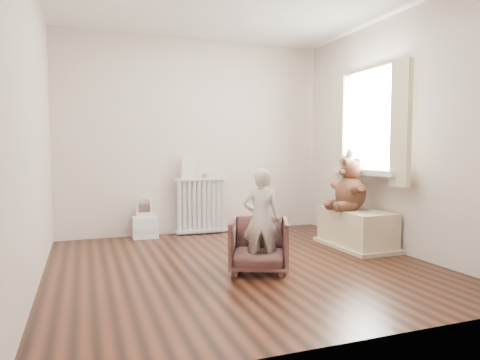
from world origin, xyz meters
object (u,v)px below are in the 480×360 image
object	(u,v)px
plush_cat	(347,160)
child	(261,220)
radiator	(201,205)
teddy_bear	(351,189)
toy_vanity	(145,216)
armchair	(259,245)
toy_bench	(356,230)

from	to	relation	value
plush_cat	child	bearing A→B (deg)	-128.78
radiator	child	bearing A→B (deg)	-89.18
child	teddy_bear	distance (m)	1.54
toy_vanity	teddy_bear	xyz separation A→B (m)	(2.18, -1.32, 0.40)
armchair	child	world-z (taller)	child
radiator	teddy_bear	bearing A→B (deg)	-43.51
plush_cat	armchair	bearing A→B (deg)	-130.09
toy_bench	child	bearing A→B (deg)	-158.06
radiator	armchair	world-z (taller)	radiator
child	plush_cat	bearing A→B (deg)	-123.50
armchair	child	bearing A→B (deg)	-65.95
child	teddy_bear	world-z (taller)	teddy_bear
armchair	plush_cat	size ratio (longest dim) A/B	2.02
toy_bench	plush_cat	bearing A→B (deg)	71.78
armchair	plush_cat	world-z (taller)	plush_cat
plush_cat	toy_vanity	bearing A→B (deg)	176.90
armchair	toy_bench	world-z (taller)	armchair
radiator	armchair	size ratio (longest dim) A/B	1.37
armchair	toy_bench	distance (m)	1.54
toy_bench	toy_vanity	bearing A→B (deg)	148.30
radiator	plush_cat	size ratio (longest dim) A/B	2.77
teddy_bear	plush_cat	world-z (taller)	plush_cat
teddy_bear	plush_cat	xyz separation A→B (m)	(0.19, 0.37, 0.33)
armchair	child	distance (m)	0.25
radiator	toy_vanity	distance (m)	0.77
teddy_bear	plush_cat	distance (m)	0.53
child	toy_bench	distance (m)	1.58
toy_vanity	armchair	size ratio (longest dim) A/B	0.91
toy_vanity	plush_cat	world-z (taller)	plush_cat
radiator	toy_vanity	size ratio (longest dim) A/B	1.50
toy_vanity	child	world-z (taller)	child
child	plush_cat	size ratio (longest dim) A/B	3.49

